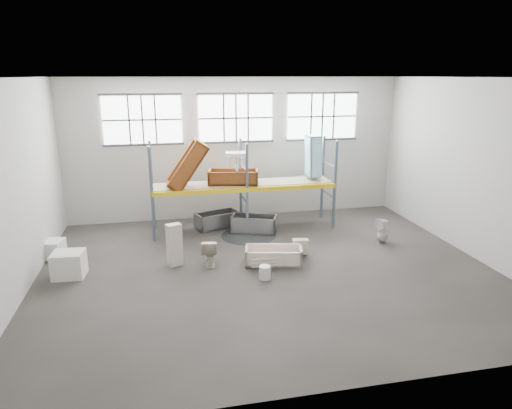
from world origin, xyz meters
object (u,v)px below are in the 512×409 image
object	(u,v)px
toilet_white	(383,230)
blue_tub_upright	(313,156)
rust_tub_flat	(233,177)
bucket	(265,272)
toilet_beige	(210,252)
steel_tub_right	(254,224)
bathtub_beige	(274,256)
steel_tub_left	(218,220)
carton_near	(69,264)
cistern_tall	(174,245)

from	to	relation	value
toilet_white	blue_tub_upright	size ratio (longest dim) A/B	0.56
rust_tub_flat	bucket	size ratio (longest dim) A/B	4.61
toilet_beige	toilet_white	distance (m)	5.50
toilet_white	steel_tub_right	bearing A→B (deg)	-140.20
toilet_white	bathtub_beige	bearing A→B (deg)	-100.39
steel_tub_left	bucket	xyz separation A→B (m)	(0.67, -4.34, -0.09)
carton_near	bucket	bearing A→B (deg)	-13.58
toilet_beige	cistern_tall	xyz separation A→B (m)	(-0.94, 0.13, 0.22)
rust_tub_flat	bucket	xyz separation A→B (m)	(0.15, -4.02, -1.64)
bathtub_beige	cistern_tall	size ratio (longest dim) A/B	1.31
bucket	carton_near	xyz separation A→B (m)	(-4.94, 1.19, 0.16)
cistern_tall	bathtub_beige	bearing A→B (deg)	-30.66
bathtub_beige	blue_tub_upright	distance (m)	4.44
steel_tub_left	steel_tub_right	xyz separation A→B (m)	(1.13, -0.69, 0.00)
toilet_beige	cistern_tall	bearing A→B (deg)	0.45
rust_tub_flat	cistern_tall	bearing A→B (deg)	-127.89
toilet_beige	toilet_white	size ratio (longest dim) A/B	0.95
steel_tub_left	rust_tub_flat	distance (m)	1.67
cistern_tall	blue_tub_upright	distance (m)	5.87
bathtub_beige	toilet_beige	world-z (taller)	toilet_beige
steel_tub_left	blue_tub_upright	size ratio (longest dim) A/B	1.04
cistern_tall	carton_near	bearing A→B (deg)	162.40
bathtub_beige	rust_tub_flat	bearing A→B (deg)	113.54
bathtub_beige	carton_near	xyz separation A→B (m)	(-5.40, 0.28, 0.10)
steel_tub_right	carton_near	size ratio (longest dim) A/B	1.91
steel_tub_right	rust_tub_flat	bearing A→B (deg)	149.74
steel_tub_right	blue_tub_upright	bearing A→B (deg)	12.50
toilet_beige	steel_tub_left	size ratio (longest dim) A/B	0.51
steel_tub_right	rust_tub_flat	size ratio (longest dim) A/B	0.92
blue_tub_upright	toilet_white	bearing A→B (deg)	-56.00
toilet_beige	steel_tub_left	xyz separation A→B (m)	(0.61, 3.11, -0.10)
bathtub_beige	steel_tub_left	xyz separation A→B (m)	(-1.12, 3.43, 0.04)
toilet_beige	blue_tub_upright	size ratio (longest dim) A/B	0.53
blue_tub_upright	toilet_beige	bearing A→B (deg)	-143.42
bathtub_beige	bucket	size ratio (longest dim) A/B	4.42
toilet_white	rust_tub_flat	size ratio (longest dim) A/B	0.48
cistern_tall	steel_tub_left	world-z (taller)	cistern_tall
bucket	steel_tub_right	bearing A→B (deg)	82.70
steel_tub_left	bathtub_beige	bearing A→B (deg)	-71.85
bathtub_beige	steel_tub_left	distance (m)	3.61
steel_tub_left	bucket	size ratio (longest dim) A/B	4.15
toilet_beige	bucket	xyz separation A→B (m)	(1.28, -1.23, -0.20)
toilet_beige	carton_near	size ratio (longest dim) A/B	0.96
cistern_tall	steel_tub_right	xyz separation A→B (m)	(2.69, 2.29, -0.32)
toilet_white	blue_tub_upright	distance (m)	3.44
bathtub_beige	steel_tub_left	size ratio (longest dim) A/B	1.07
steel_tub_right	cistern_tall	bearing A→B (deg)	-139.55
toilet_white	steel_tub_right	distance (m)	4.16
steel_tub_right	toilet_white	bearing A→B (deg)	-26.34
toilet_beige	bucket	distance (m)	1.79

